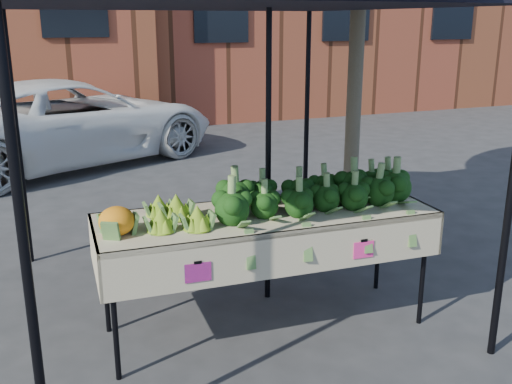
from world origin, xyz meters
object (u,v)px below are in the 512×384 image
(street_tree, at_px, (358,25))
(table, at_px, (266,271))
(vehicle, at_px, (59,7))
(canopy, at_px, (222,136))

(street_tree, bearing_deg, table, -137.20)
(vehicle, bearing_deg, canopy, 163.18)
(table, distance_m, street_tree, 2.71)
(table, height_order, street_tree, street_tree)
(canopy, xyz_separation_m, vehicle, (-0.69, 5.51, 1.03))
(table, bearing_deg, street_tree, 42.80)
(vehicle, bearing_deg, table, 163.89)
(table, relative_size, street_tree, 0.56)
(canopy, xyz_separation_m, street_tree, (1.69, 0.89, 0.80))
(canopy, bearing_deg, street_tree, 27.78)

